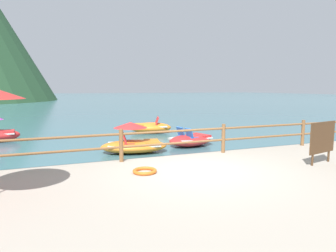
{
  "coord_description": "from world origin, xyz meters",
  "views": [
    {
      "loc": [
        -3.46,
        -6.76,
        2.52
      ],
      "look_at": [
        1.08,
        5.0,
        0.9
      ],
      "focal_mm": 31.7,
      "sensor_mm": 36.0,
      "label": 1
    }
  ],
  "objects_px": {
    "pedal_boat_1": "(150,127)",
    "pedal_boat_3": "(191,140)",
    "pedal_boat_0": "(134,143)",
    "sign_board": "(322,138)",
    "life_ring": "(145,171)"
  },
  "relations": [
    {
      "from": "pedal_boat_0",
      "to": "pedal_boat_1",
      "type": "height_order",
      "value": "pedal_boat_0"
    },
    {
      "from": "pedal_boat_3",
      "to": "sign_board",
      "type": "bearing_deg",
      "value": -75.93
    },
    {
      "from": "life_ring",
      "to": "pedal_boat_0",
      "type": "xyz_separation_m",
      "value": [
        0.8,
        4.18,
        -0.05
      ]
    },
    {
      "from": "pedal_boat_0",
      "to": "pedal_boat_3",
      "type": "relative_size",
      "value": 1.15
    },
    {
      "from": "pedal_boat_0",
      "to": "pedal_boat_1",
      "type": "distance_m",
      "value": 5.16
    },
    {
      "from": "pedal_boat_1",
      "to": "pedal_boat_3",
      "type": "relative_size",
      "value": 1.07
    },
    {
      "from": "sign_board",
      "to": "pedal_boat_0",
      "type": "height_order",
      "value": "sign_board"
    },
    {
      "from": "sign_board",
      "to": "pedal_boat_3",
      "type": "distance_m",
      "value": 5.82
    },
    {
      "from": "life_ring",
      "to": "pedal_boat_1",
      "type": "height_order",
      "value": "pedal_boat_1"
    },
    {
      "from": "life_ring",
      "to": "pedal_boat_1",
      "type": "bearing_deg",
      "value": 71.42
    },
    {
      "from": "life_ring",
      "to": "pedal_boat_0",
      "type": "relative_size",
      "value": 0.22
    },
    {
      "from": "pedal_boat_1",
      "to": "pedal_boat_3",
      "type": "distance_m",
      "value": 4.23
    },
    {
      "from": "pedal_boat_1",
      "to": "pedal_boat_3",
      "type": "height_order",
      "value": "pedal_boat_1"
    },
    {
      "from": "sign_board",
      "to": "pedal_boat_1",
      "type": "distance_m",
      "value": 10.0
    },
    {
      "from": "sign_board",
      "to": "pedal_boat_1",
      "type": "bearing_deg",
      "value": 101.12
    }
  ]
}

